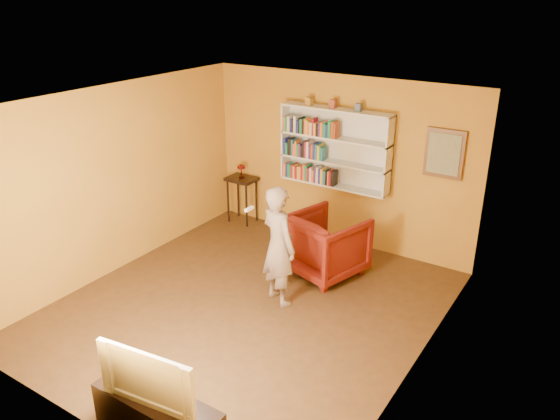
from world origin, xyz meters
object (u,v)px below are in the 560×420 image
object	(u,v)px
console_table	(242,185)
person	(279,246)
armchair	(326,245)
tv_cabinet	(158,419)
television	(153,373)
ruby_lustre	(241,168)
bookshelf	(336,148)

from	to	relation	value
console_table	person	xyz separation A→B (m)	(1.98, -1.87, 0.13)
armchair	console_table	bearing A→B (deg)	-5.76
console_table	tv_cabinet	bearing A→B (deg)	-62.26
television	person	bearing A→B (deg)	91.19
console_table	tv_cabinet	xyz separation A→B (m)	(2.37, -4.50, -0.45)
armchair	person	bearing A→B (deg)	97.45
ruby_lustre	television	world-z (taller)	ruby_lustre
ruby_lustre	bookshelf	bearing A→B (deg)	5.26
bookshelf	armchair	distance (m)	1.58
tv_cabinet	television	size ratio (longest dim) A/B	1.31
bookshelf	television	distance (m)	4.78
armchair	television	xyz separation A→B (m)	(0.23, -3.64, 0.30)
console_table	armchair	world-z (taller)	armchair
armchair	tv_cabinet	size ratio (longest dim) A/B	0.77
ruby_lustre	person	xyz separation A→B (m)	(1.98, -1.87, -0.18)
ruby_lustre	tv_cabinet	distance (m)	5.14
ruby_lustre	tv_cabinet	size ratio (longest dim) A/B	0.18
console_table	tv_cabinet	distance (m)	5.10
bookshelf	armchair	bearing A→B (deg)	-68.40
bookshelf	tv_cabinet	xyz separation A→B (m)	(0.63, -4.66, -1.36)
tv_cabinet	television	xyz separation A→B (m)	(0.00, 0.00, 0.52)
person	television	distance (m)	2.66
armchair	tv_cabinet	world-z (taller)	armchair
console_table	person	distance (m)	2.73
console_table	person	world-z (taller)	person
console_table	ruby_lustre	bearing A→B (deg)	-53.13
ruby_lustre	tv_cabinet	world-z (taller)	ruby_lustre
person	television	xyz separation A→B (m)	(0.38, -2.63, -0.06)
television	ruby_lustre	bearing A→B (deg)	110.63
armchair	person	xyz separation A→B (m)	(-0.16, -1.01, 0.36)
console_table	television	xyz separation A→B (m)	(2.37, -4.50, 0.07)
bookshelf	ruby_lustre	world-z (taller)	bookshelf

